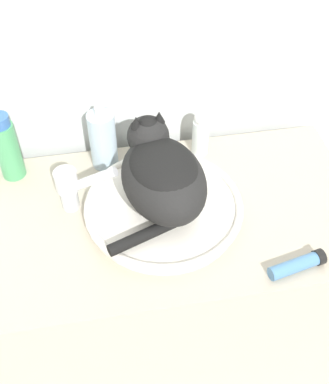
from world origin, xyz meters
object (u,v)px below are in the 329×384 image
at_px(faucet, 73,186).
at_px(mouthwash_bottle, 7,148).
at_px(cat, 161,173).
at_px(soap_pump_bottle, 103,139).
at_px(deodorant_stick, 201,133).
at_px(cream_tube, 298,265).

relative_size(faucet, mouthwash_bottle, 0.81).
relative_size(cat, soap_pump_bottle, 1.51).
distance_m(cat, deodorant_stick, 0.25).
xyz_separation_m(soap_pump_bottle, cream_tube, (0.39, -0.43, -0.07)).
height_order(faucet, deodorant_stick, faucet).
xyz_separation_m(cat, mouthwash_bottle, (-0.37, 0.20, -0.04)).
xyz_separation_m(cat, soap_pump_bottle, (-0.12, 0.20, -0.05)).
distance_m(faucet, deodorant_stick, 0.38).
bearing_deg(cream_tube, faucet, 150.02).
relative_size(faucet, cream_tube, 1.12).
xyz_separation_m(deodorant_stick, cream_tube, (0.13, -0.43, -0.05)).
relative_size(soap_pump_bottle, mouthwash_bottle, 1.04).
height_order(cat, deodorant_stick, cat).
xyz_separation_m(faucet, soap_pump_bottle, (0.09, 0.15, 0.01)).
xyz_separation_m(soap_pump_bottle, mouthwash_bottle, (-0.25, 0.00, 0.01)).
bearing_deg(mouthwash_bottle, soap_pump_bottle, 0.00).
bearing_deg(mouthwash_bottle, faucet, -43.44).
xyz_separation_m(faucet, mouthwash_bottle, (-0.16, 0.15, 0.02)).
bearing_deg(deodorant_stick, cream_tube, -73.46).
height_order(faucet, cream_tube, faucet).
height_order(soap_pump_bottle, mouthwash_bottle, soap_pump_bottle).
bearing_deg(mouthwash_bottle, cream_tube, -33.77).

